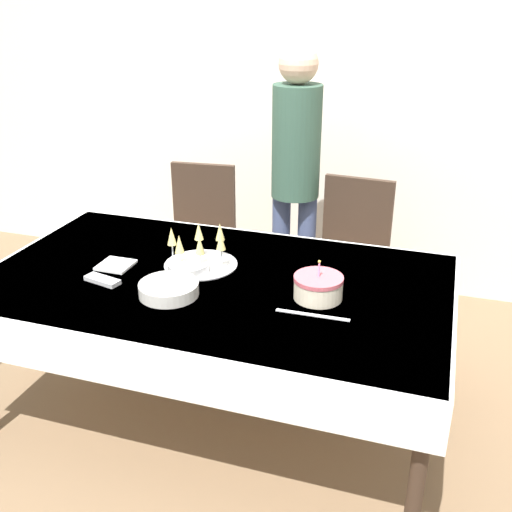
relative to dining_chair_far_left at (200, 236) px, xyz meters
The scene contains 13 objects.
ground_plane 1.16m from the dining_chair_far_left, 62.95° to the right, with size 12.00×12.00×0.00m, color brown.
wall_back 1.22m from the dining_chair_far_left, 57.97° to the left, with size 8.00×0.05×2.70m.
dining_table 1.04m from the dining_chair_far_left, 62.95° to the right, with size 2.09×1.21×0.73m.
dining_chair_far_left is the anchor object (origin of this frame).
dining_chair_far_right 0.94m from the dining_chair_far_left, ahead, with size 0.45×0.45×0.95m.
birthday_cake 1.38m from the dining_chair_far_left, 45.28° to the right, with size 0.21×0.21×0.17m.
champagne_tray 0.94m from the dining_chair_far_left, 66.39° to the right, with size 0.34×0.34×0.18m.
plate_stack_main 1.21m from the dining_chair_far_left, 72.88° to the right, with size 0.25×0.25×0.06m.
plate_stack_dessert 1.00m from the dining_chair_far_left, 69.54° to the right, with size 0.19×0.19×0.05m.
cake_knife 1.50m from the dining_chair_far_left, 49.06° to the right, with size 0.30×0.02×0.00m.
fork_pile 1.14m from the dining_chair_far_left, 89.18° to the right, with size 0.18×0.10×0.02m.
napkin_pile 0.98m from the dining_chair_far_left, 90.86° to the right, with size 0.15×0.15×0.01m.
person_standing 0.76m from the dining_chair_far_left, 10.91° to the left, with size 0.28×0.28×1.66m.
Camera 1 is at (0.93, -2.24, 1.92)m, focal length 42.00 mm.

